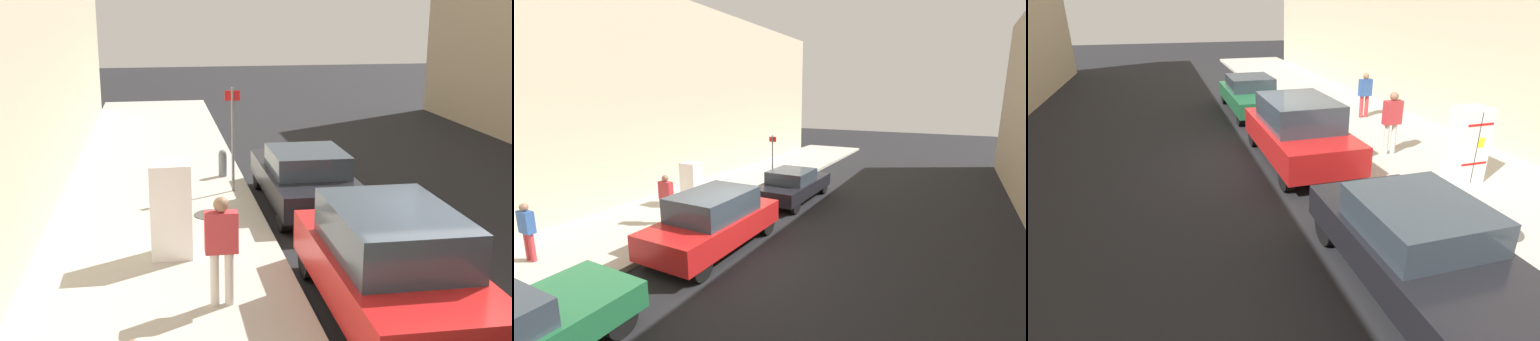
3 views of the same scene
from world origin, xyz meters
TOP-DOWN VIEW (x-y plane):
  - ground_plane at (0.00, 0.00)m, footprint 80.00×80.00m
  - sidewalk_slab at (-4.51, 0.00)m, footprint 4.52×44.00m
  - building_facade_near at (-7.53, 0.00)m, footprint 1.51×39.60m
  - discarded_refrigerator at (-4.27, 2.85)m, footprint 0.73×0.61m
  - manhole_cover at (-3.39, 5.03)m, footprint 0.70×0.70m
  - street_sign_post at (-2.67, 6.79)m, footprint 0.36×0.07m
  - fire_hydrant at (-2.78, 8.20)m, footprint 0.22×0.22m
  - pedestrian_walking_far at (-4.74, -3.01)m, footprint 0.46×0.22m
  - pedestrian_standing_near at (-3.57, 0.76)m, footprint 0.49×0.23m
  - parked_suv_red at (-1.12, 0.21)m, footprint 1.95×4.51m
  - parked_sedan_dark at (-1.12, 5.77)m, footprint 1.87×4.42m

SIDE VIEW (x-z plane):
  - ground_plane at x=0.00m, z-range 0.00..0.00m
  - sidewalk_slab at x=-4.51m, z-range 0.00..0.16m
  - manhole_cover at x=-3.39m, z-range 0.16..0.17m
  - fire_hydrant at x=-2.78m, z-range 0.17..0.89m
  - parked_sedan_dark at x=-1.12m, z-range 0.03..1.41m
  - parked_suv_red at x=-1.12m, z-range 0.02..1.76m
  - discarded_refrigerator at x=-4.27m, z-range 0.16..1.89m
  - pedestrian_walking_far at x=-4.74m, z-range 0.27..1.86m
  - pedestrian_standing_near at x=-3.57m, z-range 0.30..2.01m
  - street_sign_post at x=-2.67m, z-range 0.31..2.84m
  - building_facade_near at x=-7.53m, z-range 0.00..8.91m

